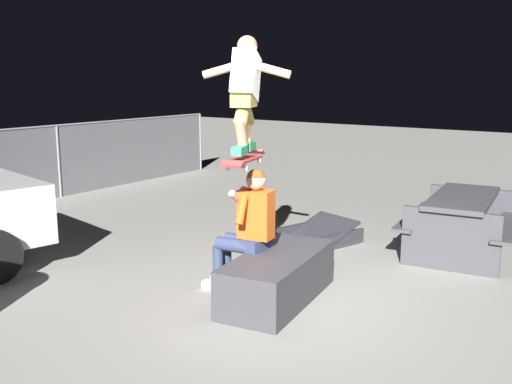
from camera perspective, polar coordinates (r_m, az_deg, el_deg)
name	(u,v)px	position (r m, az deg, el deg)	size (l,w,h in m)	color
ground_plane	(285,305)	(5.86, 2.83, -10.96)	(40.00, 40.00, 0.00)	gray
ledge_box_main	(278,277)	(5.90, 2.15, -8.35)	(1.52, 0.65, 0.47)	#38383D
person_sitting_on_ledge	(247,224)	(5.97, -0.91, -3.20)	(0.60, 0.78, 1.31)	#2D3856
skateboard	(244,160)	(5.73, -1.17, 3.20)	(1.02, 0.57, 0.13)	#B72D2D
skater_airborne	(245,89)	(5.73, -1.06, 10.09)	(0.63, 0.85, 1.12)	#2D9E66
kicker_ramp	(314,238)	(7.91, 5.73, -4.55)	(1.19, 1.04, 0.41)	#28282D
picnic_table_back	(462,215)	(7.77, 19.48, -2.15)	(1.86, 1.55, 0.75)	#38383D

